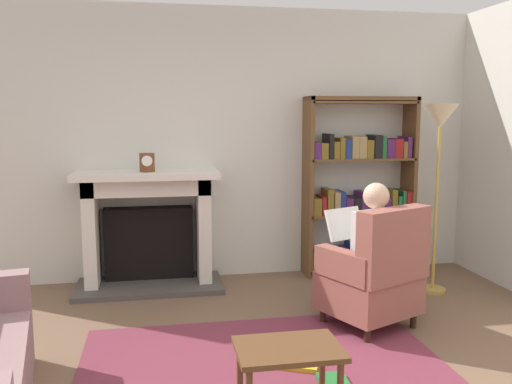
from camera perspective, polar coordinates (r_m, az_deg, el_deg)
back_wall at (r=5.52m, az=-3.55°, el=5.01°), size 5.60×0.10×2.70m
area_rug at (r=3.68m, az=1.04°, el=-18.41°), size 2.40×1.80×0.01m
fireplace at (r=5.33m, az=-11.24°, el=-3.47°), size 1.37×0.64×1.12m
mantel_clock at (r=5.14m, az=-11.37°, el=3.06°), size 0.14×0.14×0.17m
bookshelf at (r=5.70m, az=10.81°, el=0.13°), size 1.14×0.32×1.83m
armchair_reading at (r=4.32m, az=12.43°, el=-8.52°), size 0.84×0.83×0.97m
seated_reader at (r=4.35m, az=11.37°, el=-5.70°), size 0.51×0.60×1.14m
side_table at (r=3.02m, az=3.42°, el=-17.05°), size 0.56×0.39×0.43m
scattered_books at (r=3.72m, az=5.81°, el=-17.75°), size 0.39×0.61×0.04m
floor_lamp at (r=5.21m, az=18.74°, el=5.86°), size 0.32×0.32×1.75m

